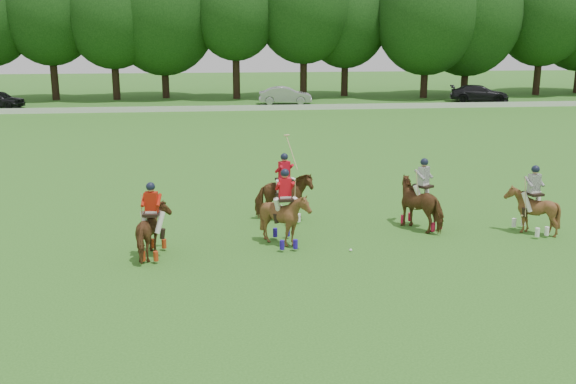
{
  "coord_description": "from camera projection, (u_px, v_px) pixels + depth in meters",
  "views": [
    {
      "loc": [
        -2.42,
        -15.58,
        6.38
      ],
      "look_at": [
        -0.1,
        4.2,
        1.4
      ],
      "focal_mm": 40.0,
      "sensor_mm": 36.0,
      "label": 1
    }
  ],
  "objects": [
    {
      "name": "ground",
      "position": [
        310.0,
        282.0,
        16.84
      ],
      "size": [
        180.0,
        180.0,
        0.0
      ],
      "primitive_type": "plane",
      "color": "#2C611B",
      "rests_on": "ground"
    },
    {
      "name": "tree_line",
      "position": [
        238.0,
        12.0,
        61.16
      ],
      "size": [
        117.98,
        14.32,
        14.75
      ],
      "color": "black",
      "rests_on": "ground"
    },
    {
      "name": "boundary_rail",
      "position": [
        242.0,
        108.0,
        53.4
      ],
      "size": [
        120.0,
        0.1,
        0.44
      ],
      "primitive_type": "cube",
      "color": "white",
      "rests_on": "ground"
    },
    {
      "name": "car_mid",
      "position": [
        285.0,
        95.0,
        58.06
      ],
      "size": [
        4.89,
        2.05,
        1.57
      ],
      "primitive_type": "imported",
      "rotation": [
        0.0,
        0.0,
        1.49
      ],
      "color": "#A6A5AB",
      "rests_on": "ground"
    },
    {
      "name": "car_right",
      "position": [
        479.0,
        93.0,
        60.14
      ],
      "size": [
        5.74,
        3.64,
        1.55
      ],
      "primitive_type": "imported",
      "rotation": [
        0.0,
        0.0,
        1.27
      ],
      "color": "black",
      "rests_on": "ground"
    },
    {
      "name": "polo_red_a",
      "position": [
        153.0,
        231.0,
        18.53
      ],
      "size": [
        1.15,
        1.89,
        2.23
      ],
      "color": "#4F2D15",
      "rests_on": "ground"
    },
    {
      "name": "polo_red_b",
      "position": [
        284.0,
        197.0,
        22.14
      ],
      "size": [
        2.1,
        1.97,
        2.91
      ],
      "color": "#4F2D15",
      "rests_on": "ground"
    },
    {
      "name": "polo_red_c",
      "position": [
        285.0,
        218.0,
        19.55
      ],
      "size": [
        1.47,
        1.63,
        2.39
      ],
      "color": "#4F2D15",
      "rests_on": "ground"
    },
    {
      "name": "polo_stripe_a",
      "position": [
        422.0,
        203.0,
        21.25
      ],
      "size": [
        1.89,
        2.14,
        2.38
      ],
      "color": "#4F2D15",
      "rests_on": "ground"
    },
    {
      "name": "polo_stripe_b",
      "position": [
        532.0,
        209.0,
        20.73
      ],
      "size": [
        1.52,
        1.64,
        2.25
      ],
      "color": "#4F2D15",
      "rests_on": "ground"
    },
    {
      "name": "polo_ball",
      "position": [
        351.0,
        250.0,
        19.16
      ],
      "size": [
        0.09,
        0.09,
        0.09
      ],
      "primitive_type": "sphere",
      "color": "white",
      "rests_on": "ground"
    }
  ]
}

